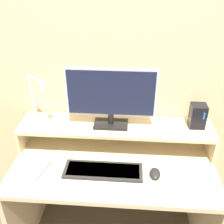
{
  "coord_description": "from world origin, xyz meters",
  "views": [
    {
      "loc": [
        0.08,
        -0.92,
        1.77
      ],
      "look_at": [
        -0.01,
        0.33,
        1.05
      ],
      "focal_mm": 42.0,
      "sensor_mm": 36.0,
      "label": 1
    }
  ],
  "objects_px": {
    "desk_lamp": "(37,103)",
    "monitor": "(111,96)",
    "mouse": "(155,174)",
    "remote_control": "(41,170)",
    "router_dock": "(198,116)",
    "keyboard": "(103,171)"
  },
  "relations": [
    {
      "from": "desk_lamp",
      "to": "router_dock",
      "type": "relative_size",
      "value": 2.04
    },
    {
      "from": "monitor",
      "to": "mouse",
      "type": "xyz_separation_m",
      "value": [
        0.27,
        -0.25,
        -0.36
      ]
    },
    {
      "from": "monitor",
      "to": "keyboard",
      "type": "distance_m",
      "value": 0.44
    },
    {
      "from": "monitor",
      "to": "desk_lamp",
      "type": "bearing_deg",
      "value": 179.41
    },
    {
      "from": "mouse",
      "to": "remote_control",
      "type": "distance_m",
      "value": 0.67
    },
    {
      "from": "keyboard",
      "to": "remote_control",
      "type": "xyz_separation_m",
      "value": [
        -0.37,
        -0.02,
        -0.0
      ]
    },
    {
      "from": "router_dock",
      "to": "desk_lamp",
      "type": "bearing_deg",
      "value": -178.63
    },
    {
      "from": "desk_lamp",
      "to": "router_dock",
      "type": "bearing_deg",
      "value": 1.37
    },
    {
      "from": "keyboard",
      "to": "desk_lamp",
      "type": "bearing_deg",
      "value": 150.06
    },
    {
      "from": "desk_lamp",
      "to": "monitor",
      "type": "bearing_deg",
      "value": -0.59
    },
    {
      "from": "desk_lamp",
      "to": "keyboard",
      "type": "xyz_separation_m",
      "value": [
        0.43,
        -0.25,
        -0.3
      ]
    },
    {
      "from": "router_dock",
      "to": "mouse",
      "type": "xyz_separation_m",
      "value": [
        -0.26,
        -0.28,
        -0.23
      ]
    },
    {
      "from": "mouse",
      "to": "remote_control",
      "type": "height_order",
      "value": "mouse"
    },
    {
      "from": "mouse",
      "to": "remote_control",
      "type": "bearing_deg",
      "value": -178.98
    },
    {
      "from": "keyboard",
      "to": "remote_control",
      "type": "relative_size",
      "value": 2.42
    },
    {
      "from": "desk_lamp",
      "to": "keyboard",
      "type": "distance_m",
      "value": 0.58
    },
    {
      "from": "monitor",
      "to": "desk_lamp",
      "type": "relative_size",
      "value": 1.74
    },
    {
      "from": "monitor",
      "to": "desk_lamp",
      "type": "distance_m",
      "value": 0.46
    },
    {
      "from": "router_dock",
      "to": "keyboard",
      "type": "height_order",
      "value": "router_dock"
    },
    {
      "from": "monitor",
      "to": "remote_control",
      "type": "xyz_separation_m",
      "value": [
        -0.39,
        -0.27,
        -0.37
      ]
    },
    {
      "from": "monitor",
      "to": "mouse",
      "type": "bearing_deg",
      "value": -42.93
    },
    {
      "from": "router_dock",
      "to": "mouse",
      "type": "relative_size",
      "value": 1.64
    }
  ]
}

